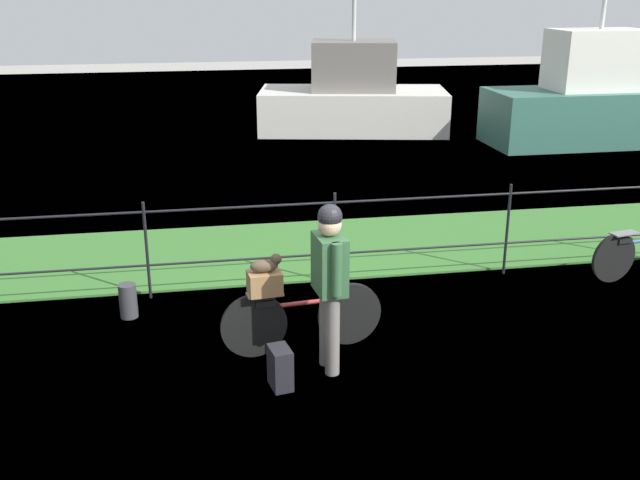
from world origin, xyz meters
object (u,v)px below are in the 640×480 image
at_px(cyclist_person, 330,274).
at_px(mooring_bollard, 128,301).
at_px(moored_boat_near, 592,103).
at_px(wooden_crate, 265,283).
at_px(terrier_dog, 267,264).
at_px(backpack_on_paving, 280,368).
at_px(bicycle_main, 301,318).
at_px(moored_boat_mid, 353,99).

bearing_deg(cyclist_person, mooring_bollard, 142.37).
bearing_deg(cyclist_person, moored_boat_near, 49.76).
bearing_deg(wooden_crate, terrier_dog, 5.88).
height_order(wooden_crate, backpack_on_paving, wooden_crate).
bearing_deg(moored_boat_near, bicycle_main, -132.31).
relative_size(terrier_dog, backpack_on_paving, 0.80).
xyz_separation_m(wooden_crate, backpack_on_paving, (0.06, -0.65, -0.59)).
distance_m(wooden_crate, terrier_dog, 0.19).
height_order(terrier_dog, backpack_on_paving, terrier_dog).
distance_m(terrier_dog, cyclist_person, 0.68).
relative_size(mooring_bollard, moored_boat_near, 0.08).
height_order(mooring_bollard, moored_boat_mid, moored_boat_mid).
xyz_separation_m(mooring_bollard, moored_boat_near, (10.00, 7.89, 0.75)).
height_order(cyclist_person, backpack_on_paving, cyclist_person).
xyz_separation_m(wooden_crate, mooring_bollard, (-1.44, 1.16, -0.59)).
bearing_deg(backpack_on_paving, wooden_crate, 175.44).
height_order(bicycle_main, mooring_bollard, bicycle_main).
xyz_separation_m(bicycle_main, moored_boat_mid, (3.07, 11.47, 0.46)).
height_order(moored_boat_near, moored_boat_mid, moored_boat_near).
relative_size(wooden_crate, moored_boat_mid, 0.07).
bearing_deg(mooring_bollard, terrier_dog, -38.36).
height_order(bicycle_main, backpack_on_paving, bicycle_main).
height_order(bicycle_main, cyclist_person, cyclist_person).
bearing_deg(terrier_dog, bicycle_main, 5.88).
height_order(cyclist_person, moored_boat_near, moored_boat_near).
distance_m(backpack_on_paving, moored_boat_mid, 12.63).
bearing_deg(wooden_crate, moored_boat_mid, 73.38).
bearing_deg(moored_boat_mid, backpack_on_paving, -105.50).
relative_size(bicycle_main, cyclist_person, 1.00).
bearing_deg(wooden_crate, cyclist_person, -34.28).
xyz_separation_m(wooden_crate, cyclist_person, (0.58, -0.39, 0.21)).
distance_m(mooring_bollard, moored_boat_near, 12.76).
xyz_separation_m(cyclist_person, moored_boat_mid, (2.86, 11.90, -0.19)).
height_order(terrier_dog, cyclist_person, cyclist_person).
distance_m(cyclist_person, moored_boat_near, 12.37).
distance_m(cyclist_person, moored_boat_mid, 12.24).
bearing_deg(moored_boat_mid, cyclist_person, -103.50).
bearing_deg(mooring_bollard, bicycle_main, -31.92).
distance_m(wooden_crate, mooring_bollard, 1.94).
relative_size(wooden_crate, moored_boat_near, 0.07).
xyz_separation_m(bicycle_main, terrier_dog, (-0.34, -0.03, 0.62)).
distance_m(cyclist_person, mooring_bollard, 2.67).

